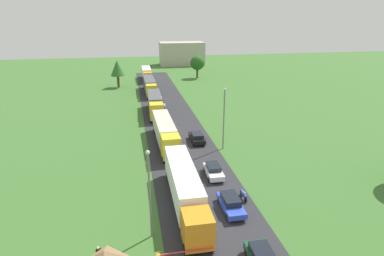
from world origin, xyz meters
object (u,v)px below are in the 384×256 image
object	(u,v)px
car_second	(231,203)
distant_building	(182,54)
truck_fifth	(147,73)
lamppost_lead	(150,190)
tree_oak	(197,63)
truck_lead	(185,187)
car_fourth	(197,137)
lamppost_second	(224,116)
person_lead	(99,255)
truck_third	(155,103)
car_third	(213,170)
motorcycle_courier	(244,195)
truck_second	(165,132)
truck_fourth	(150,85)
tree_birch	(117,68)

from	to	relation	value
car_second	distant_building	xyz separation A→B (m)	(10.89, 99.52, 3.48)
truck_fifth	lamppost_lead	distance (m)	73.10
tree_oak	lamppost_lead	bearing A→B (deg)	-104.69
truck_lead	car_fourth	bearing A→B (deg)	74.38
lamppost_second	tree_oak	world-z (taller)	lamppost_second
lamppost_second	truck_lead	bearing A→B (deg)	-119.95
truck_lead	truck_fifth	distance (m)	68.81
tree_oak	person_lead	bearing A→B (deg)	-107.16
truck_lead	lamppost_second	distance (m)	16.24
truck_fifth	distant_building	distance (m)	32.92
truck_third	tree_oak	xyz separation A→B (m)	(15.89, 35.91, 2.47)
truck_fifth	distant_building	world-z (taller)	distant_building
car_third	car_fourth	bearing A→B (deg)	88.61
car_third	motorcycle_courier	bearing A→B (deg)	-71.23
car_third	truck_fifth	bearing A→B (deg)	94.02
truck_second	distant_building	size ratio (longest dim) A/B	0.85
truck_third	person_lead	size ratio (longest dim) A/B	7.33
truck_fourth	car_third	distance (m)	46.16
truck_third	lamppost_lead	bearing A→B (deg)	-95.12
truck_lead	car_third	xyz separation A→B (m)	(4.45, 5.66, -1.36)
truck_second	person_lead	bearing A→B (deg)	-108.20
truck_fifth	lamppost_second	size ratio (longest dim) A/B	1.38
person_lead	lamppost_second	bearing A→B (deg)	52.45
tree_oak	truck_lead	bearing A→B (deg)	-102.66
truck_fifth	truck_lead	bearing A→B (deg)	-90.01
motorcycle_courier	lamppost_second	world-z (taller)	lamppost_second
truck_fifth	lamppost_lead	bearing A→B (deg)	-92.91
person_lead	tree_oak	xyz separation A→B (m)	(23.51, 76.12, 3.71)
car_fourth	lamppost_lead	size ratio (longest dim) A/B	0.53
car_third	truck_fourth	bearing A→B (deg)	95.79
tree_birch	truck_third	bearing A→B (deg)	-73.73
lamppost_second	tree_oak	size ratio (longest dim) A/B	1.33
car_fourth	distant_building	size ratio (longest dim) A/B	0.26
motorcycle_courier	car_second	bearing A→B (deg)	-138.15
truck_fourth	lamppost_second	size ratio (longest dim) A/B	1.58
lamppost_lead	tree_oak	size ratio (longest dim) A/B	1.22
truck_fifth	tree_oak	world-z (taller)	tree_oak
truck_second	motorcycle_courier	distance (m)	18.07
truck_fifth	car_fourth	distance (m)	52.13
truck_fifth	motorcycle_courier	bearing A→B (deg)	-84.74
car_second	lamppost_second	xyz separation A→B (m)	(3.60, 15.49, 4.18)
person_lead	lamppost_second	world-z (taller)	lamppost_second
truck_fourth	truck_second	bearing A→B (deg)	-89.88
motorcycle_courier	distant_building	distance (m)	98.25
tree_birch	distant_building	distance (m)	44.62
truck_fourth	person_lead	bearing A→B (deg)	-97.56
car_second	tree_oak	world-z (taller)	tree_oak
car_second	person_lead	xyz separation A→B (m)	(-12.34, -5.25, 0.07)
car_fourth	motorcycle_courier	size ratio (longest dim) A/B	2.28
truck_fourth	tree_birch	world-z (taller)	tree_birch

